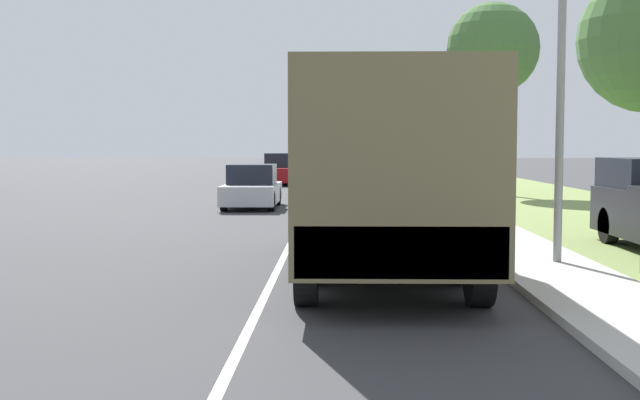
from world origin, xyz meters
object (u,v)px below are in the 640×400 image
Objects in this scene: lamp_post at (547,44)px; car_nearest_ahead at (252,188)px; car_second_ahead at (282,170)px; military_truck at (384,170)px.

car_nearest_ahead is at bearing 116.11° from lamp_post.
car_second_ahead is 29.74m from lamp_post.
car_second_ahead is (-3.70, 29.88, -0.96)m from military_truck.
lamp_post is (6.49, -28.86, 3.05)m from car_second_ahead.
car_second_ahead is at bearing 90.42° from car_nearest_ahead.
car_nearest_ahead is at bearing -89.58° from car_second_ahead.
military_truck is 30.12m from car_second_ahead.
military_truck is 14.49m from car_nearest_ahead.
lamp_post reaches higher than military_truck.
car_nearest_ahead is (-3.59, 14.00, -1.05)m from military_truck.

